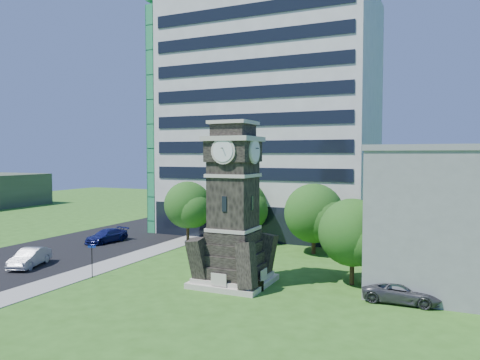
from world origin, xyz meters
The scene contains 14 objects.
ground centered at (0.00, 0.00, 0.00)m, with size 160.00×160.00×0.00m, color #305F1B.
sidewalk centered at (-9.50, 5.00, 0.03)m, with size 3.00×70.00×0.06m, color gray.
street centered at (-18.00, 5.00, 0.01)m, with size 14.00×80.00×0.02m, color black.
clock_tower centered at (3.00, 2.00, 5.28)m, with size 5.40×5.40×12.22m.
office_tall centered at (-3.20, 25.84, 14.22)m, with size 26.20×15.11×28.60m.
car_street_mid centered at (-15.42, -0.45, 0.79)m, with size 1.68×4.82×1.59m, color #ADAFB5.
car_street_north centered at (-16.91, 11.22, 0.74)m, with size 2.08×5.11×1.48m, color navy.
car_east_lot centered at (15.02, 2.57, 0.70)m, with size 2.31×5.02×1.40m, color #444448.
park_bench centered at (4.76, 0.99, 0.52)m, with size 1.92×0.51×0.99m.
street_sign centered at (-7.92, -1.06, 1.65)m, with size 0.63×0.06×2.63m.
tree_nw centered at (-8.54, 14.83, 4.05)m, with size 5.69×5.17×6.81m.
tree_nc centered at (-3.30, 17.61, 3.98)m, with size 6.24×5.67×6.98m.
tree_ne centered at (5.70, 14.96, 3.86)m, with size 6.40×5.82×6.93m.
tree_east centered at (11.25, 5.45, 3.79)m, with size 5.56×5.05×6.48m.
Camera 1 is at (17.81, -29.47, 9.73)m, focal length 35.00 mm.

